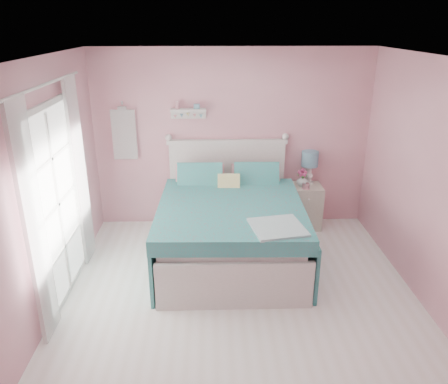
{
  "coord_description": "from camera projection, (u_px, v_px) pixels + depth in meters",
  "views": [
    {
      "loc": [
        -0.31,
        -3.96,
        2.91
      ],
      "look_at": [
        -0.15,
        1.2,
        0.89
      ],
      "focal_mm": 35.0,
      "sensor_mm": 36.0,
      "label": 1
    }
  ],
  "objects": [
    {
      "name": "hanging_dress",
      "position": [
        124.0,
        135.0,
        6.23
      ],
      "size": [
        0.34,
        0.03,
        0.72
      ],
      "primitive_type": "cube",
      "color": "white",
      "rests_on": "room_shell"
    },
    {
      "name": "bed",
      "position": [
        230.0,
        227.0,
        5.64
      ],
      "size": [
        1.82,
        2.28,
        1.31
      ],
      "rotation": [
        0.0,
        0.0,
        -0.03
      ],
      "color": "silver",
      "rests_on": "floor"
    },
    {
      "name": "curtain_near",
      "position": [
        34.0,
        226.0,
        3.96
      ],
      "size": [
        0.04,
        0.4,
        2.32
      ],
      "primitive_type": "cube",
      "color": "white",
      "rests_on": "floor"
    },
    {
      "name": "wall_shelf",
      "position": [
        188.0,
        111.0,
        6.15
      ],
      "size": [
        0.5,
        0.15,
        0.25
      ],
      "color": "silver",
      "rests_on": "room_shell"
    },
    {
      "name": "table_lamp",
      "position": [
        310.0,
        161.0,
        6.41
      ],
      "size": [
        0.24,
        0.24,
        0.49
      ],
      "color": "white",
      "rests_on": "nightstand"
    },
    {
      "name": "room_shell",
      "position": [
        244.0,
        170.0,
        4.18
      ],
      "size": [
        4.5,
        4.5,
        4.5
      ],
      "color": "#C57D8C",
      "rests_on": "floor"
    },
    {
      "name": "curtain_far",
      "position": [
        80.0,
        173.0,
        5.34
      ],
      "size": [
        0.04,
        0.4,
        2.32
      ],
      "primitive_type": "cube",
      "color": "white",
      "rests_on": "floor"
    },
    {
      "name": "vase",
      "position": [
        302.0,
        181.0,
        6.38
      ],
      "size": [
        0.21,
        0.21,
        0.17
      ],
      "primitive_type": "imported",
      "rotation": [
        0.0,
        0.0,
        -0.33
      ],
      "color": "silver",
      "rests_on": "nightstand"
    },
    {
      "name": "roses",
      "position": [
        303.0,
        173.0,
        6.34
      ],
      "size": [
        0.14,
        0.11,
        0.12
      ],
      "color": "#BE4175",
      "rests_on": "vase"
    },
    {
      "name": "french_door",
      "position": [
        57.0,
        205.0,
        4.68
      ],
      "size": [
        0.04,
        1.32,
        2.16
      ],
      "color": "silver",
      "rests_on": "floor"
    },
    {
      "name": "nightstand",
      "position": [
        305.0,
        206.0,
        6.54
      ],
      "size": [
        0.45,
        0.45,
        0.66
      ],
      "color": "beige",
      "rests_on": "floor"
    },
    {
      "name": "floor",
      "position": [
        241.0,
        308.0,
        4.76
      ],
      "size": [
        4.5,
        4.5,
        0.0
      ],
      "primitive_type": "plane",
      "color": "white",
      "rests_on": "ground"
    },
    {
      "name": "teacup",
      "position": [
        306.0,
        186.0,
        6.3
      ],
      "size": [
        0.11,
        0.11,
        0.08
      ],
      "primitive_type": "imported",
      "rotation": [
        0.0,
        0.0,
        0.09
      ],
      "color": "#C0818D",
      "rests_on": "nightstand"
    }
  ]
}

